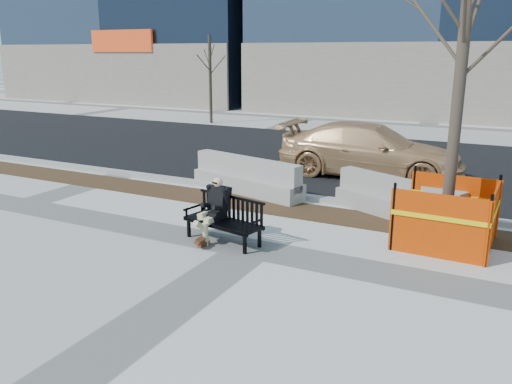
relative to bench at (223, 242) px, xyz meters
The scene contains 11 objects.
ground 0.66m from the bench, ahead, with size 120.00×120.00×0.00m, color beige.
mulch_strip 2.62m from the bench, 75.47° to the left, with size 40.00×1.20×0.02m, color #47301C.
asphalt_street 8.76m from the bench, 85.70° to the left, with size 60.00×10.40×0.01m, color black.
curb 3.55m from the bench, 79.32° to the left, with size 60.00×0.25×0.12m, color #9E9B93.
bench is the anchor object (origin of this frame).
seated_man 0.24m from the bench, 157.67° to the left, with size 0.51×0.85×1.20m, color black, non-canonical shape.
tree_fence 4.21m from the bench, 25.49° to the left, with size 2.56×2.56×6.39m, color #FF3900, non-canonical shape.
sedan 6.74m from the bench, 81.34° to the left, with size 2.15×5.28×1.53m, color tan.
jersey_barrier_left 3.61m from the bench, 110.75° to the left, with size 3.28×0.66×0.94m, color #9E9C94, non-canonical shape.
jersey_barrier_right 4.02m from the bench, 49.32° to the left, with size 3.10×0.62×0.89m, color gray, non-canonical shape.
far_tree_left 17.31m from the bench, 122.56° to the left, with size 1.73×1.73×4.67m, color #3E3428, non-canonical shape.
Camera 1 is at (4.21, -8.07, 3.55)m, focal length 36.67 mm.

